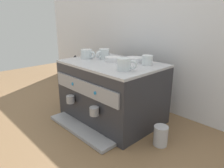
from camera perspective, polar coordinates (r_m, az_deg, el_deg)
The scene contains 12 objects.
ground_plane at distance 1.54m, azimuth 0.00°, elevation -9.11°, with size 4.00×4.00×0.00m, color brown.
tiled_backsplash_wall at distance 1.67m, azimuth 10.13°, elevation 14.05°, with size 2.80×0.03×1.19m, color silver.
espresso_machine at distance 1.45m, azimuth -0.14°, elevation -2.02°, with size 0.67×0.58×0.41m.
ceramic_cup_0 at distance 1.18m, azimuth 3.50°, elevation 5.46°, with size 0.11×0.09×0.07m.
ceramic_cup_1 at distance 1.52m, azimuth -2.28°, elevation 8.34°, with size 0.07×0.11×0.07m.
ceramic_cup_2 at distance 1.54m, azimuth -6.96°, elevation 8.25°, with size 0.12×0.08×0.07m.
ceramic_cup_3 at distance 1.35m, azimuth 9.75°, elevation 6.61°, with size 0.07×0.10×0.06m.
ceramic_bowl_0 at distance 1.42m, azimuth 0.26°, elevation 6.85°, with size 0.11×0.11×0.03m.
ceramic_bowl_1 at distance 1.43m, azimuth 6.36°, elevation 6.76°, with size 0.12×0.12×0.03m.
ceramic_bowl_2 at distance 1.61m, azimuth -2.67°, elevation 8.24°, with size 0.09×0.09×0.04m.
coffee_grinder at distance 1.87m, azimuth -9.88°, elevation 2.09°, with size 0.15×0.15×0.39m.
milk_pitcher at distance 1.24m, azimuth 13.35°, elevation -13.77°, with size 0.08×0.08×0.12m, color #B7B7BC.
Camera 1 is at (0.99, -0.94, 0.70)m, focal length 32.95 mm.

